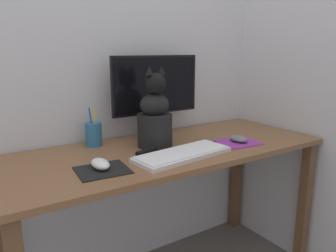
{
  "coord_description": "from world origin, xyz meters",
  "views": [
    {
      "loc": [
        -0.78,
        -1.21,
        1.17
      ],
      "look_at": [
        -0.03,
        -0.05,
        0.85
      ],
      "focal_mm": 35.0,
      "sensor_mm": 36.0,
      "label": 1
    }
  ],
  "objects_px": {
    "computer_mouse_right": "(239,139)",
    "pen_cup": "(93,134)",
    "keyboard": "(183,154)",
    "cat": "(155,117)",
    "monitor": "(156,91)",
    "computer_mouse_left": "(100,164)"
  },
  "relations": [
    {
      "from": "computer_mouse_right",
      "to": "cat",
      "type": "distance_m",
      "value": 0.42
    },
    {
      "from": "computer_mouse_right",
      "to": "pen_cup",
      "type": "xyz_separation_m",
      "value": [
        -0.61,
        0.33,
        0.04
      ]
    },
    {
      "from": "computer_mouse_left",
      "to": "keyboard",
      "type": "bearing_deg",
      "value": -7.11
    },
    {
      "from": "cat",
      "to": "pen_cup",
      "type": "relative_size",
      "value": 1.99
    },
    {
      "from": "computer_mouse_right",
      "to": "cat",
      "type": "relative_size",
      "value": 0.26
    },
    {
      "from": "monitor",
      "to": "cat",
      "type": "height_order",
      "value": "monitor"
    },
    {
      "from": "keyboard",
      "to": "computer_mouse_left",
      "type": "relative_size",
      "value": 4.1
    },
    {
      "from": "keyboard",
      "to": "computer_mouse_left",
      "type": "distance_m",
      "value": 0.35
    },
    {
      "from": "computer_mouse_left",
      "to": "pen_cup",
      "type": "bearing_deg",
      "value": 73.97
    },
    {
      "from": "keyboard",
      "to": "computer_mouse_right",
      "type": "bearing_deg",
      "value": -1.8
    },
    {
      "from": "keyboard",
      "to": "cat",
      "type": "xyz_separation_m",
      "value": [
        -0.02,
        0.2,
        0.12
      ]
    },
    {
      "from": "pen_cup",
      "to": "computer_mouse_right",
      "type": "bearing_deg",
      "value": -28.36
    },
    {
      "from": "pen_cup",
      "to": "cat",
      "type": "bearing_deg",
      "value": -34.06
    },
    {
      "from": "keyboard",
      "to": "cat",
      "type": "relative_size",
      "value": 1.22
    },
    {
      "from": "computer_mouse_left",
      "to": "computer_mouse_right",
      "type": "relative_size",
      "value": 1.14
    },
    {
      "from": "monitor",
      "to": "cat",
      "type": "distance_m",
      "value": 0.2
    },
    {
      "from": "monitor",
      "to": "computer_mouse_right",
      "type": "height_order",
      "value": "monitor"
    },
    {
      "from": "keyboard",
      "to": "cat",
      "type": "bearing_deg",
      "value": 88.55
    },
    {
      "from": "computer_mouse_left",
      "to": "computer_mouse_right",
      "type": "xyz_separation_m",
      "value": [
        0.7,
        -0.01,
        -0.0
      ]
    },
    {
      "from": "cat",
      "to": "keyboard",
      "type": "bearing_deg",
      "value": -81.81
    },
    {
      "from": "monitor",
      "to": "computer_mouse_right",
      "type": "xyz_separation_m",
      "value": [
        0.28,
        -0.31,
        -0.22
      ]
    },
    {
      "from": "monitor",
      "to": "pen_cup",
      "type": "xyz_separation_m",
      "value": [
        -0.33,
        0.01,
        -0.18
      ]
    }
  ]
}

